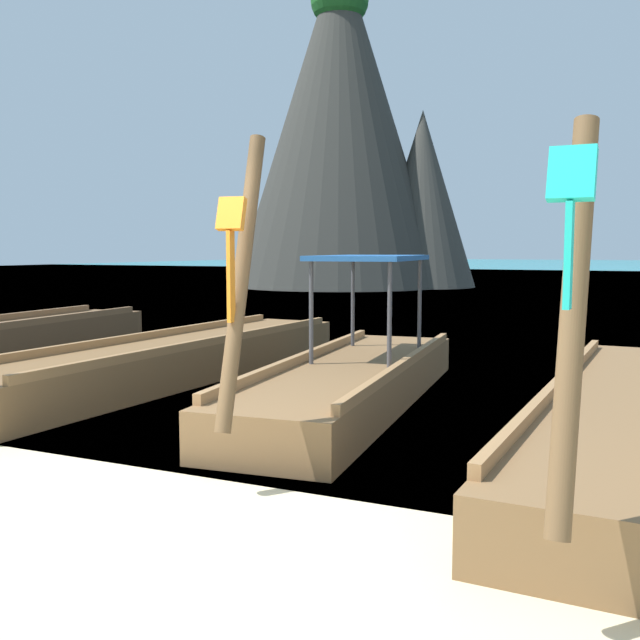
% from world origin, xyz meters
% --- Properties ---
extents(ground, '(120.00, 120.00, 0.00)m').
position_xyz_m(ground, '(0.00, 0.00, 0.00)').
color(ground, beige).
extents(sea_water, '(120.00, 120.00, 0.00)m').
position_xyz_m(sea_water, '(0.00, 61.26, 0.00)').
color(sea_water, teal).
rests_on(sea_water, ground).
extents(longtail_boat_violet_ribbon, '(1.59, 7.51, 2.75)m').
position_xyz_m(longtail_boat_violet_ribbon, '(-2.81, 4.63, 0.27)').
color(longtail_boat_violet_ribbon, brown).
rests_on(longtail_boat_violet_ribbon, ground).
extents(longtail_boat_orange_ribbon, '(1.81, 6.12, 2.64)m').
position_xyz_m(longtail_boat_orange_ribbon, '(-0.02, 4.21, 0.30)').
color(longtail_boat_orange_ribbon, brown).
rests_on(longtail_boat_orange_ribbon, ground).
extents(longtail_boat_turquoise_ribbon, '(1.43, 7.17, 2.41)m').
position_xyz_m(longtail_boat_turquoise_ribbon, '(2.83, 3.64, 0.25)').
color(longtail_boat_turquoise_ribbon, brown).
rests_on(longtail_boat_turquoise_ribbon, ground).
extents(karst_rock, '(11.30, 10.03, 15.75)m').
position_xyz_m(karst_rock, '(-10.09, 28.67, 7.50)').
color(karst_rock, '#383833').
rests_on(karst_rock, ground).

